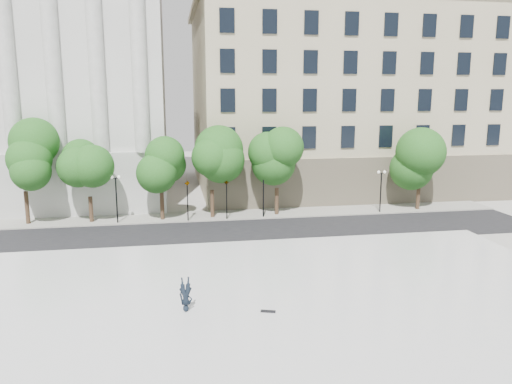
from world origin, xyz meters
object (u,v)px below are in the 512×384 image
Objects in this scene: person_lying at (186,306)px; skateboard at (268,311)px; traffic_light_east at (226,181)px; traffic_light_west at (187,180)px.

person_lying is 4.14m from skateboard.
traffic_light_east is at bearing 106.60° from skateboard.
traffic_light_west reaches higher than person_lying.
traffic_light_east is 2.33× the size of person_lying.
traffic_light_west is 5.68× the size of skateboard.
person_lying reaches higher than skateboard.
traffic_light_west is 21.36m from skateboard.
traffic_light_east is at bearing -0.00° from traffic_light_west.
traffic_light_east is 5.51× the size of skateboard.
traffic_light_west reaches higher than traffic_light_east.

